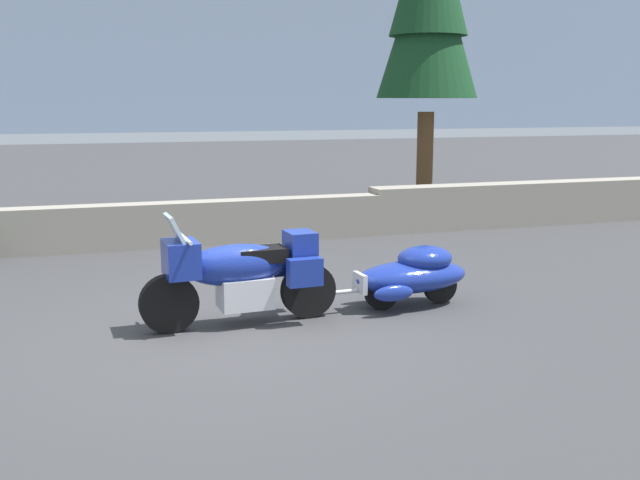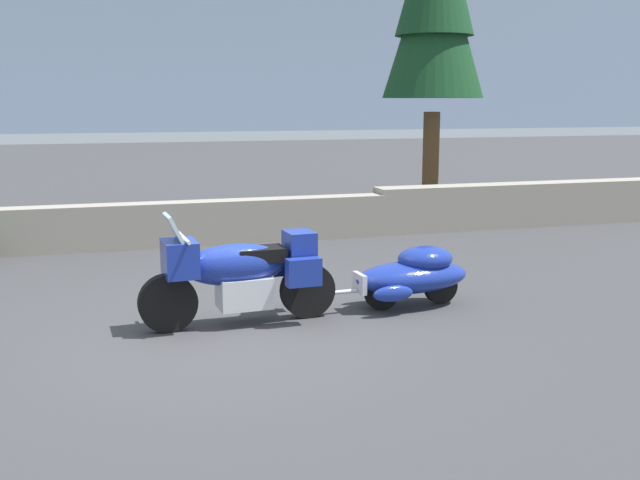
% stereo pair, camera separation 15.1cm
% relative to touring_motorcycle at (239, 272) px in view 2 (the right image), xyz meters
% --- Properties ---
extents(ground_plane, '(80.00, 80.00, 0.00)m').
position_rel_touring_motorcycle_xyz_m(ground_plane, '(-0.32, -0.39, -0.62)').
color(ground_plane, '#38383A').
extents(stone_guard_wall, '(24.00, 0.62, 0.90)m').
position_rel_touring_motorcycle_xyz_m(stone_guard_wall, '(-0.24, 5.06, -0.19)').
color(stone_guard_wall, gray).
rests_on(stone_guard_wall, ground).
extents(distant_ridgeline, '(240.00, 80.00, 16.00)m').
position_rel_touring_motorcycle_xyz_m(distant_ridgeline, '(-0.32, 95.06, 7.38)').
color(distant_ridgeline, '#8C9EB7').
rests_on(distant_ridgeline, ground).
extents(touring_motorcycle, '(2.31, 0.82, 1.33)m').
position_rel_touring_motorcycle_xyz_m(touring_motorcycle, '(0.00, 0.00, 0.00)').
color(touring_motorcycle, black).
rests_on(touring_motorcycle, ground).
extents(car_shaped_trailer, '(2.22, 0.81, 0.76)m').
position_rel_touring_motorcycle_xyz_m(car_shaped_trailer, '(2.22, 0.13, -0.21)').
color(car_shaped_trailer, black).
rests_on(car_shaped_trailer, ground).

